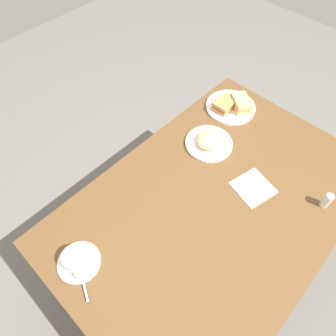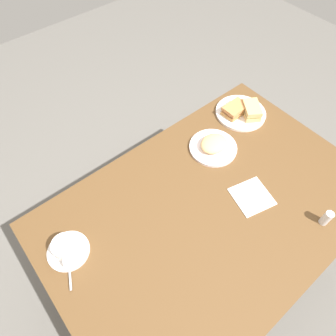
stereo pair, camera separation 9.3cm
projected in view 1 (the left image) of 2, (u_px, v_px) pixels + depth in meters
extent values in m
plane|color=#65615B|center=(200.00, 259.00, 1.85)|extent=(6.00, 6.00, 0.00)
cube|color=brown|center=(215.00, 203.00, 1.27)|extent=(1.35, 0.90, 0.03)
cylinder|color=brown|center=(220.00, 134.00, 1.97)|extent=(0.05, 0.05, 0.69)
cylinder|color=brown|center=(65.00, 271.00, 1.46)|extent=(0.05, 0.05, 0.69)
cylinder|color=brown|center=(330.00, 206.00, 1.67)|extent=(0.05, 0.05, 0.69)
cylinder|color=white|center=(230.00, 107.00, 1.57)|extent=(0.25, 0.25, 0.01)
cube|color=#BD8646|center=(225.00, 106.00, 1.55)|extent=(0.12, 0.09, 0.02)
cube|color=#8D5647|center=(225.00, 104.00, 1.54)|extent=(0.11, 0.08, 0.01)
cube|color=#C3824A|center=(225.00, 102.00, 1.53)|extent=(0.12, 0.09, 0.02)
cube|color=tan|center=(240.00, 106.00, 1.54)|extent=(0.13, 0.14, 0.02)
cube|color=#699B43|center=(241.00, 104.00, 1.53)|extent=(0.12, 0.13, 0.01)
cube|color=tan|center=(242.00, 101.00, 1.52)|extent=(0.13, 0.14, 0.02)
cylinder|color=white|center=(79.00, 262.00, 1.10)|extent=(0.16, 0.16, 0.01)
cylinder|color=white|center=(77.00, 259.00, 1.07)|extent=(0.09, 0.09, 0.07)
cylinder|color=#A47651|center=(75.00, 256.00, 1.05)|extent=(0.08, 0.08, 0.01)
torus|color=white|center=(78.00, 273.00, 1.04)|extent=(0.03, 0.04, 0.05)
cube|color=silver|center=(85.00, 291.00, 1.04)|extent=(0.04, 0.07, 0.00)
ellipsoid|color=silver|center=(82.00, 278.00, 1.06)|extent=(0.03, 0.03, 0.01)
cylinder|color=white|center=(209.00, 143.00, 1.43)|extent=(0.22, 0.22, 0.01)
ellipsoid|color=#DFB476|center=(210.00, 139.00, 1.40)|extent=(0.13, 0.11, 0.04)
cube|color=white|center=(253.00, 188.00, 1.29)|extent=(0.18, 0.18, 0.00)
cylinder|color=silver|center=(327.00, 201.00, 1.21)|extent=(0.03, 0.03, 0.07)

